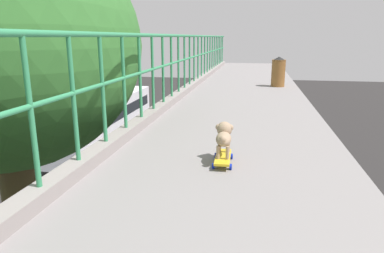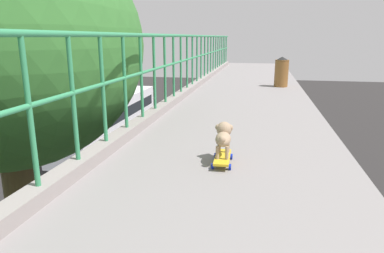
% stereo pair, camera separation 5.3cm
% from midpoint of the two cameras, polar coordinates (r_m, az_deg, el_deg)
% --- Properties ---
extents(city_bus, '(2.60, 11.65, 3.19)m').
position_cam_midpoint_polar(city_bus, '(23.64, -13.36, 1.35)').
color(city_bus, white).
rests_on(city_bus, ground).
extents(roadside_tree_mid, '(4.63, 4.63, 8.94)m').
position_cam_midpoint_polar(roadside_tree_mid, '(6.64, -28.41, 10.77)').
color(roadside_tree_mid, brown).
rests_on(roadside_tree_mid, ground).
extents(toy_skateboard, '(0.21, 0.50, 0.08)m').
position_cam_midpoint_polar(toy_skateboard, '(3.67, 5.44, -5.15)').
color(toy_skateboard, gold).
rests_on(toy_skateboard, overpass_deck).
extents(small_dog, '(0.19, 0.43, 0.33)m').
position_cam_midpoint_polar(small_dog, '(3.67, 5.61, -1.49)').
color(small_dog, '#A08367').
rests_on(small_dog, toy_skateboard).
extents(litter_bin, '(0.37, 0.37, 0.79)m').
position_cam_midpoint_polar(litter_bin, '(9.66, 14.65, 8.75)').
color(litter_bin, brown).
rests_on(litter_bin, overpass_deck).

